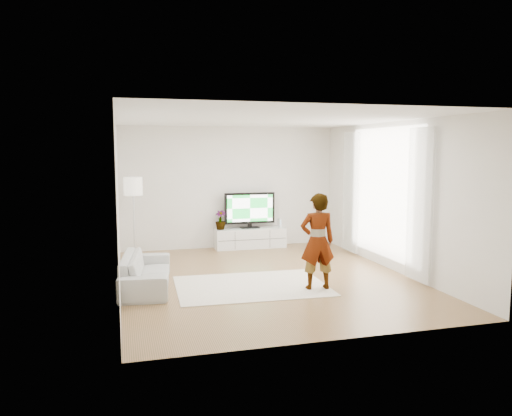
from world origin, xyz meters
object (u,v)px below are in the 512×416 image
object	(u,v)px
sofa	(146,271)
player	(317,241)
television	(250,209)
floor_lamp	(133,190)
rug	(251,286)
media_console	(250,238)

from	to	relation	value
sofa	player	bearing A→B (deg)	-100.56
television	sofa	world-z (taller)	television
floor_lamp	sofa	bearing A→B (deg)	-87.21
rug	player	size ratio (longest dim) A/B	1.58
player	floor_lamp	distance (m)	4.25
television	rug	distance (m)	3.44
rug	television	bearing A→B (deg)	75.84
rug	player	distance (m)	1.35
media_console	television	bearing A→B (deg)	90.00
television	sofa	size ratio (longest dim) A/B	0.62
player	sofa	world-z (taller)	player
television	sofa	bearing A→B (deg)	-131.47
television	rug	size ratio (longest dim) A/B	0.48
sofa	rug	bearing A→B (deg)	-96.02
media_console	sofa	bearing A→B (deg)	-131.74
media_console	player	bearing A→B (deg)	-87.13
media_console	floor_lamp	world-z (taller)	floor_lamp
media_console	floor_lamp	xyz separation A→B (m)	(-2.63, -0.53, 1.22)
media_console	rug	xyz separation A→B (m)	(-0.81, -3.20, -0.23)
player	television	bearing A→B (deg)	-82.28
television	floor_lamp	bearing A→B (deg)	-168.09
sofa	floor_lamp	size ratio (longest dim) A/B	1.11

